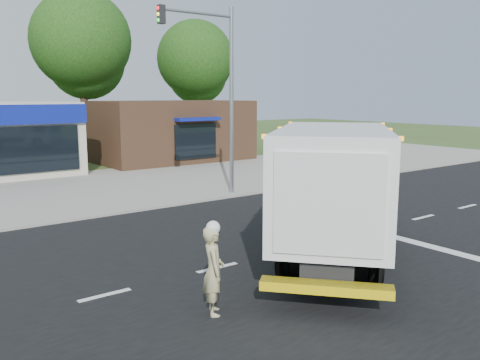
% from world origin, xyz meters
% --- Properties ---
extents(ground, '(120.00, 120.00, 0.00)m').
position_xyz_m(ground, '(0.00, 0.00, 0.00)').
color(ground, '#385123').
rests_on(ground, ground).
extents(road_asphalt, '(60.00, 14.00, 0.02)m').
position_xyz_m(road_asphalt, '(0.00, 0.00, 0.00)').
color(road_asphalt, black).
rests_on(road_asphalt, ground).
extents(sidewalk, '(60.00, 2.40, 0.12)m').
position_xyz_m(sidewalk, '(0.00, 8.20, 0.06)').
color(sidewalk, gray).
rests_on(sidewalk, ground).
extents(parking_apron, '(60.00, 9.00, 0.02)m').
position_xyz_m(parking_apron, '(0.00, 14.00, 0.01)').
color(parking_apron, gray).
rests_on(parking_apron, ground).
extents(lane_markings, '(55.20, 7.00, 0.01)m').
position_xyz_m(lane_markings, '(1.35, -1.35, 0.02)').
color(lane_markings, silver).
rests_on(lane_markings, road_asphalt).
extents(ems_box_truck, '(7.70, 7.20, 3.58)m').
position_xyz_m(ems_box_truck, '(-0.02, -1.12, 2.06)').
color(ems_box_truck, black).
rests_on(ems_box_truck, ground).
extents(emergency_worker, '(0.69, 0.79, 1.93)m').
position_xyz_m(emergency_worker, '(-4.60, -2.21, 0.94)').
color(emergency_worker, tan).
rests_on(emergency_worker, ground).
extents(brown_storefront, '(10.00, 6.70, 4.00)m').
position_xyz_m(brown_storefront, '(7.00, 19.98, 2.00)').
color(brown_storefront, '#382316').
rests_on(brown_storefront, ground).
extents(traffic_signal_pole, '(3.51, 0.25, 8.00)m').
position_xyz_m(traffic_signal_pole, '(2.35, 7.60, 4.92)').
color(traffic_signal_pole, gray).
rests_on(traffic_signal_pole, ground).
extents(background_trees, '(36.77, 7.39, 12.10)m').
position_xyz_m(background_trees, '(-0.85, 28.16, 7.38)').
color(background_trees, '#332114').
rests_on(background_trees, ground).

